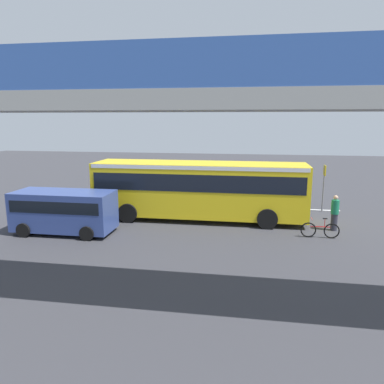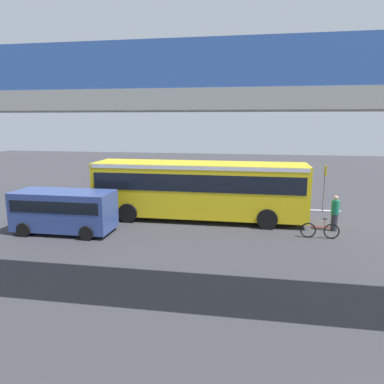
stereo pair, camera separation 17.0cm
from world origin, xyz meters
name	(u,v)px [view 1 (the left image)]	position (x,y,z in m)	size (l,w,h in m)	color
ground	(185,219)	(0.00, 0.00, 0.00)	(80.00, 80.00, 0.00)	#38383D
city_bus	(199,186)	(-0.77, -0.04, 1.88)	(11.54, 2.85, 3.15)	yellow
parked_van	(64,209)	(5.34, 3.47, 1.18)	(4.80, 2.17, 2.05)	#33478C
bicycle_red	(320,230)	(-6.84, 2.31, 0.37)	(1.77, 0.44, 0.96)	black
pedestrian	(335,213)	(-7.74, 0.96, 0.89)	(0.38, 0.38, 1.79)	#2D2D38
traffic_sign	(324,180)	(-7.88, -2.99, 1.89)	(0.08, 0.60, 2.80)	slate
lane_dash_leftmost	(323,210)	(-8.00, -3.31, 0.00)	(2.00, 0.20, 0.01)	silver
lane_dash_left	(257,208)	(-4.00, -3.31, 0.00)	(2.00, 0.20, 0.01)	silver
lane_dash_centre	(194,205)	(0.00, -3.31, 0.00)	(2.00, 0.20, 0.01)	silver
lane_dash_right	(135,203)	(4.00, -3.31, 0.00)	(2.00, 0.20, 0.01)	silver
lane_dash_rightmost	(79,201)	(8.00, -3.31, 0.00)	(2.00, 0.20, 0.01)	silver
pedestrian_overpass	(123,122)	(0.00, 9.56, 5.38)	(24.70, 2.60, 7.27)	#9E9E99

